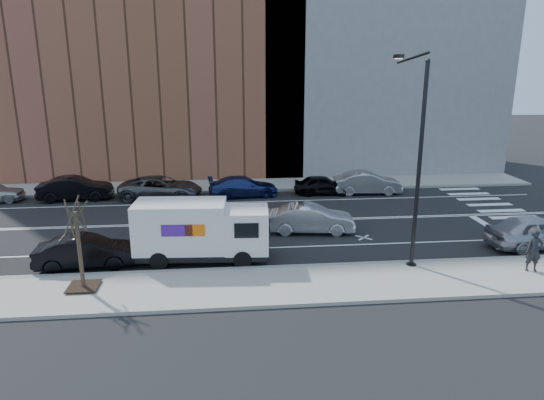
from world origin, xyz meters
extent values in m
plane|color=black|center=(0.00, 0.00, 0.00)|extent=(120.00, 120.00, 0.00)
cube|color=gray|center=(0.00, -8.80, 0.07)|extent=(44.00, 3.60, 0.15)
cube|color=gray|center=(0.00, 8.80, 0.07)|extent=(44.00, 3.60, 0.15)
cube|color=gray|center=(0.00, -7.00, 0.08)|extent=(44.00, 0.25, 0.17)
cube|color=gray|center=(0.00, 7.00, 0.08)|extent=(44.00, 0.25, 0.17)
cube|color=brown|center=(-8.00, 15.60, 11.00)|extent=(26.00, 10.00, 22.00)
cube|color=slate|center=(12.00, 15.60, 13.00)|extent=(20.00, 10.00, 26.00)
cylinder|color=black|center=(7.00, -7.40, 4.50)|extent=(0.18, 0.18, 9.00)
cylinder|color=black|center=(7.00, -7.40, 0.10)|extent=(0.44, 0.44, 0.20)
sphere|color=black|center=(7.00, -7.40, 8.95)|extent=(0.20, 0.20, 0.20)
cylinder|color=black|center=(7.00, -5.70, 9.10)|extent=(0.11, 3.49, 0.48)
cube|color=black|center=(7.00, -4.00, 9.20)|extent=(0.25, 0.80, 0.18)
cube|color=#FFF2CC|center=(7.00, -4.00, 9.10)|extent=(0.18, 0.55, 0.03)
cube|color=black|center=(-7.00, -8.40, 0.23)|extent=(1.20, 1.20, 0.04)
cylinder|color=#382B1E|center=(-7.00, -8.40, 1.75)|extent=(0.16, 0.16, 3.20)
cylinder|color=#382B1E|center=(-6.75, -8.40, 3.15)|extent=(0.06, 0.80, 1.44)
cylinder|color=#382B1E|center=(-6.92, -8.16, 3.15)|extent=(0.81, 0.31, 1.19)
cylinder|color=#382B1E|center=(-7.20, -8.25, 3.15)|extent=(0.58, 0.76, 1.50)
cylinder|color=#382B1E|center=(-7.20, -8.55, 3.15)|extent=(0.47, 0.61, 1.37)
cylinder|color=#382B1E|center=(-6.92, -8.64, 3.15)|extent=(0.72, 0.29, 1.13)
cube|color=black|center=(-2.43, -5.60, 0.44)|extent=(6.16, 2.42, 0.29)
cube|color=silver|center=(-0.29, -5.73, 1.51)|extent=(2.08, 2.21, 1.95)
cube|color=black|center=(0.71, -5.79, 1.81)|extent=(0.17, 1.81, 0.93)
cube|color=black|center=(-0.35, -6.79, 1.81)|extent=(1.07, 0.10, 0.68)
cube|color=black|center=(-0.22, -4.67, 1.81)|extent=(1.07, 0.10, 0.68)
cube|color=black|center=(0.67, -5.79, 0.54)|extent=(0.27, 1.96, 0.34)
cube|color=silver|center=(-3.31, -5.55, 1.71)|extent=(4.22, 2.39, 2.24)
cube|color=#47198C|center=(-3.38, -6.64, 1.85)|extent=(1.36, 0.10, 0.54)
cube|color=orange|center=(-2.60, -6.68, 1.85)|extent=(0.88, 0.07, 0.54)
cube|color=#47198C|center=(-3.24, -4.46, 1.85)|extent=(1.36, 0.10, 0.54)
cube|color=orange|center=(-2.46, -4.50, 1.85)|extent=(0.88, 0.07, 0.54)
cylinder|color=black|center=(-0.54, -6.69, 0.41)|extent=(0.83, 0.32, 0.82)
cylinder|color=black|center=(-0.42, -4.75, 0.41)|extent=(0.83, 0.32, 0.82)
cylinder|color=black|center=(-4.24, -6.47, 0.41)|extent=(0.83, 0.32, 0.82)
cylinder|color=black|center=(-4.12, -4.52, 0.41)|extent=(0.83, 0.32, 0.82)
imported|color=black|center=(-11.32, 6.02, 0.79)|extent=(4.95, 2.08, 1.59)
imported|color=#474A4F|center=(-5.60, 5.72, 0.77)|extent=(5.78, 3.13, 1.54)
imported|color=navy|center=(0.00, 5.85, 0.70)|extent=(4.95, 2.33, 1.40)
imported|color=black|center=(5.60, 5.83, 0.68)|extent=(4.07, 1.84, 1.35)
imported|color=#9D9DA1|center=(8.80, 5.70, 0.78)|extent=(4.82, 1.87, 1.56)
imported|color=#BBBBC0|center=(3.37, -2.13, 0.77)|extent=(4.81, 2.15, 1.53)
imported|color=black|center=(-7.50, -5.86, 0.72)|extent=(4.50, 1.87, 1.45)
imported|color=#ABABB0|center=(14.06, -5.53, 0.83)|extent=(5.02, 2.38, 1.66)
imported|color=black|center=(11.96, -8.56, 1.09)|extent=(0.74, 0.54, 1.87)
camera|label=1|loc=(-1.22, -26.88, 8.74)|focal=32.00mm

